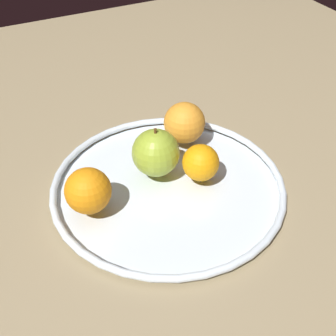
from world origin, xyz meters
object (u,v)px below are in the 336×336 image
Objects in this scene: fruit_bowl at (168,186)px; orange_back_left at (201,163)px; orange_back_right at (87,189)px; orange_front_left at (184,123)px; apple at (156,153)px.

orange_back_left is at bearing 76.60° from fruit_bowl.
orange_back_right is (-0.45, -13.55, 4.49)cm from fruit_bowl.
orange_front_left is at bearing 139.20° from fruit_bowl.
apple reaches higher than fruit_bowl.
fruit_bowl is at bearing -40.80° from orange_front_left.
fruit_bowl is 6.34× the size of orange_back_left.
apple is at bearing -55.50° from orange_front_left.
fruit_bowl is 14.28cm from orange_back_right.
orange_front_left is (-9.24, 7.98, 4.69)cm from fruit_bowl.
apple reaches higher than orange_back_right.
orange_back_right is at bearing -95.23° from orange_back_left.
apple is 7.63cm from orange_back_left.
orange_back_right reaches higher than orange_back_left.
orange_back_left is at bearing -13.79° from orange_front_left.
apple is 1.17× the size of orange_front_left.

